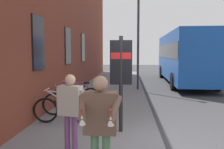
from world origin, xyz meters
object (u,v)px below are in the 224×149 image
(bicycle_mid_rack, at_px, (71,102))
(bicycle_nearest_sign, at_px, (77,97))
(transit_info_sign, at_px, (121,69))
(city_bus, at_px, (184,55))
(tourist_with_hotdogs, at_px, (100,120))
(bicycle_beside_lamp, at_px, (64,109))
(street_lamp, at_px, (138,30))
(pedestrian_by_facade, at_px, (70,106))

(bicycle_mid_rack, bearing_deg, bicycle_nearest_sign, 1.81)
(transit_info_sign, height_order, city_bus, city_bus)
(transit_info_sign, distance_m, tourist_with_hotdogs, 2.67)
(bicycle_beside_lamp, distance_m, street_lamp, 7.42)
(bicycle_mid_rack, relative_size, street_lamp, 0.31)
(bicycle_mid_rack, relative_size, pedestrian_by_facade, 1.08)
(bicycle_mid_rack, bearing_deg, tourist_with_hotdogs, -160.90)
(pedestrian_by_facade, bearing_deg, bicycle_mid_rack, 13.56)
(bicycle_beside_lamp, height_order, pedestrian_by_facade, pedestrian_by_facade)
(bicycle_nearest_sign, distance_m, tourist_with_hotdogs, 5.46)
(bicycle_mid_rack, bearing_deg, bicycle_beside_lamp, -177.67)
(bicycle_beside_lamp, xyz_separation_m, transit_info_sign, (-0.62, -1.62, 1.21))
(bicycle_nearest_sign, xyz_separation_m, transit_info_sign, (-2.62, -1.70, 1.21))
(bicycle_beside_lamp, bearing_deg, transit_info_sign, -110.97)
(city_bus, relative_size, street_lamp, 1.95)
(bicycle_nearest_sign, xyz_separation_m, city_bus, (8.34, -5.67, 1.41))
(bicycle_nearest_sign, bearing_deg, tourist_with_hotdogs, -164.13)
(bicycle_mid_rack, height_order, pedestrian_by_facade, pedestrian_by_facade)
(bicycle_beside_lamp, bearing_deg, tourist_with_hotdogs, -156.35)
(bicycle_nearest_sign, distance_m, transit_info_sign, 3.34)
(bicycle_mid_rack, height_order, street_lamp, street_lamp)
(bicycle_beside_lamp, height_order, tourist_with_hotdogs, tourist_with_hotdogs)
(pedestrian_by_facade, bearing_deg, city_bus, -21.64)
(bicycle_nearest_sign, distance_m, city_bus, 10.18)
(bicycle_beside_lamp, height_order, city_bus, city_bus)
(city_bus, height_order, pedestrian_by_facade, city_bus)
(city_bus, distance_m, pedestrian_by_facade, 13.35)
(bicycle_mid_rack, height_order, bicycle_nearest_sign, same)
(bicycle_beside_lamp, relative_size, street_lamp, 0.33)
(city_bus, bearing_deg, bicycle_mid_rack, 148.96)
(tourist_with_hotdogs, relative_size, street_lamp, 0.31)
(tourist_with_hotdogs, xyz_separation_m, street_lamp, (9.70, -0.89, 2.17))
(city_bus, bearing_deg, tourist_with_hotdogs, 162.84)
(bicycle_beside_lamp, bearing_deg, bicycle_mid_rack, 2.33)
(transit_info_sign, bearing_deg, tourist_with_hotdogs, 175.32)
(bicycle_beside_lamp, xyz_separation_m, bicycle_mid_rack, (0.97, 0.04, -0.00))
(transit_info_sign, bearing_deg, city_bus, -19.94)
(city_bus, bearing_deg, transit_info_sign, 160.06)
(bicycle_nearest_sign, relative_size, tourist_with_hotdogs, 1.06)
(city_bus, bearing_deg, street_lamp, 139.50)
(bicycle_beside_lamp, distance_m, tourist_with_hotdogs, 3.58)
(transit_info_sign, height_order, street_lamp, street_lamp)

